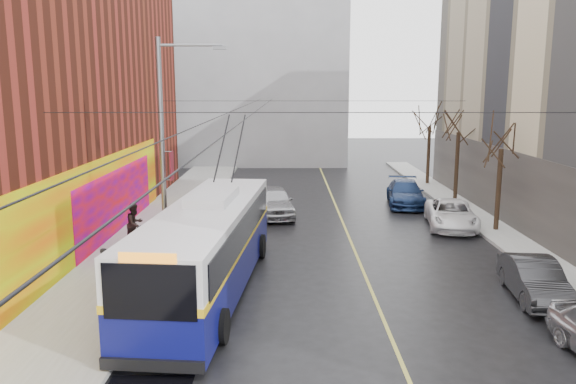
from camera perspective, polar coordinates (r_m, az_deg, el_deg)
name	(u,v)px	position (r m, az deg, el deg)	size (l,w,h in m)	color
sidewalk_left	(137,254)	(25.26, -15.05, -6.10)	(4.00, 60.00, 0.15)	gray
sidewalk_right	(529,254)	(26.60, 23.32, -5.77)	(2.00, 60.00, 0.15)	gray
lane_line	(351,243)	(26.54, 6.46, -5.16)	(0.12, 50.00, 0.01)	#BFB74C
building_far	(241,69)	(56.58, -4.78, 12.38)	(20.50, 12.10, 18.00)	gray
streetlight_pole	(166,149)	(21.99, -12.26, 4.29)	(2.65, 0.60, 9.00)	slate
catenary_wires	(265,108)	(26.18, -2.37, 8.55)	(18.00, 60.00, 0.22)	black
tree_near	(502,133)	(29.41, 20.95, 5.60)	(3.20, 3.20, 6.40)	black
tree_mid	(459,120)	(36.01, 17.00, 7.05)	(3.20, 3.20, 6.68)	black
tree_far	(430,116)	(42.75, 14.25, 7.51)	(3.20, 3.20, 6.57)	black
pigeons_flying	(248,104)	(20.89, -4.07, 8.90)	(3.93, 2.09, 2.36)	slate
trolleybus	(208,246)	(20.06, -8.18, -5.44)	(3.80, 12.76, 5.97)	#0B0D56
parked_car_b	(535,279)	(21.17, 23.76, -8.13)	(1.47, 4.22, 1.39)	#28282B
parked_car_c	(451,214)	(30.29, 16.24, -2.18)	(2.35, 5.09, 1.41)	white
parked_car_d	(405,193)	(35.35, 11.83, -0.11)	(2.12, 5.22, 1.51)	navy
following_car	(274,202)	(31.67, -1.44, -0.98)	(1.97, 4.89, 1.67)	#9C9CA0
pedestrian_a	(106,269)	(20.77, -17.99, -7.47)	(0.55, 0.36, 1.52)	black
pedestrian_b	(135,224)	(26.31, -15.29, -3.14)	(0.92, 0.72, 1.90)	black
pedestrian_c	(143,247)	(22.72, -14.52, -5.46)	(1.12, 0.65, 1.74)	black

